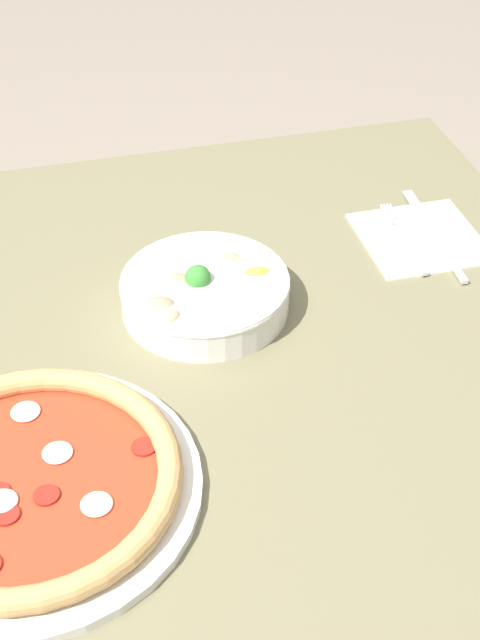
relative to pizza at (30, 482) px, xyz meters
The scene contains 6 objects.
dining_table 0.22m from the pizza, 79.01° to the left, with size 1.37×0.94×0.73m.
pizza is the anchor object (origin of this frame).
bowl 0.34m from the pizza, 46.47° to the left, with size 0.21×0.21×0.07m.
napkin 0.64m from the pizza, 29.92° to the left, with size 0.16×0.16×0.00m.
fork 0.62m from the pizza, 30.89° to the left, with size 0.02×0.17×0.00m.
knife 0.66m from the pizza, 28.31° to the left, with size 0.03×0.23×0.01m.
Camera 1 is at (0.02, -0.80, 1.44)m, focal length 50.00 mm.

